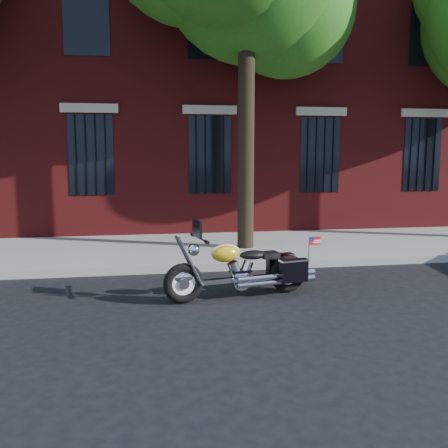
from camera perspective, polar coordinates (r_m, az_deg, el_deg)
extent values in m
plane|color=black|center=(8.41, 3.21, -7.38)|extent=(120.00, 120.00, 0.00)
cube|color=gray|center=(9.70, 1.41, -4.82)|extent=(40.00, 0.16, 0.15)
cube|color=gray|center=(11.51, -0.36, -2.77)|extent=(40.00, 3.60, 0.15)
cube|color=maroon|center=(18.44, -3.95, 19.80)|extent=(26.00, 10.00, 12.00)
cube|color=black|center=(13.14, -1.66, 7.88)|extent=(1.10, 0.14, 2.00)
cube|color=#B2A893|center=(13.16, -1.67, 12.90)|extent=(1.40, 0.20, 0.22)
cube|color=black|center=(13.56, -1.73, 22.40)|extent=(1.10, 0.14, 2.00)
cylinder|color=black|center=(13.06, -1.62, 7.88)|extent=(0.04, 0.04, 2.00)
cylinder|color=black|center=(11.05, 2.53, 9.41)|extent=(0.36, 0.36, 5.00)
torus|color=black|center=(7.53, -4.67, -6.76)|extent=(0.63, 0.25, 0.62)
torus|color=black|center=(8.16, 7.33, -5.63)|extent=(0.63, 0.25, 0.62)
cylinder|color=white|center=(7.53, -4.67, -6.76)|extent=(0.46, 0.14, 0.46)
cylinder|color=white|center=(8.16, 7.33, -5.63)|extent=(0.46, 0.14, 0.46)
ellipsoid|color=white|center=(7.51, -4.68, -6.08)|extent=(0.34, 0.18, 0.18)
ellipsoid|color=yellow|center=(8.14, 7.34, -4.87)|extent=(0.34, 0.19, 0.18)
cube|color=white|center=(7.81, 1.58, -6.34)|extent=(1.38, 0.35, 0.07)
cylinder|color=white|center=(7.83, 1.89, -6.44)|extent=(0.32, 0.22, 0.30)
cylinder|color=white|center=(7.86, 5.49, -6.34)|extent=(1.15, 0.30, 0.08)
ellipsoid|color=yellow|center=(7.64, 0.18, -3.38)|extent=(0.50, 0.35, 0.26)
ellipsoid|color=black|center=(7.82, 3.35, -3.54)|extent=(0.49, 0.34, 0.14)
cube|color=black|center=(8.33, 6.40, -4.61)|extent=(0.46, 0.23, 0.35)
cube|color=black|center=(7.92, 7.97, -5.31)|extent=(0.46, 0.23, 0.35)
cylinder|color=white|center=(7.46, -2.81, -1.65)|extent=(0.17, 0.71, 0.03)
sphere|color=white|center=(7.46, -3.48, -2.95)|extent=(0.22, 0.22, 0.18)
cube|color=black|center=(7.43, -3.09, -0.54)|extent=(0.11, 0.37, 0.26)
cube|color=red|center=(7.96, 10.33, -1.90)|extent=(0.20, 0.05, 0.13)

